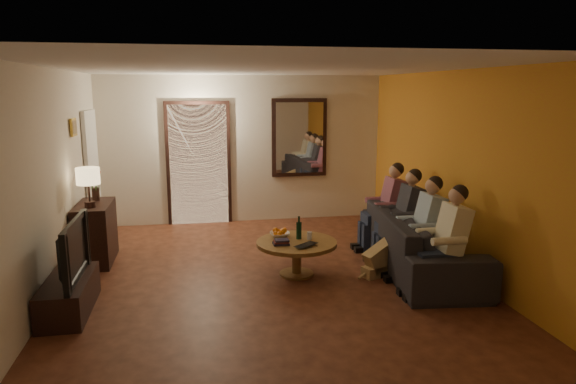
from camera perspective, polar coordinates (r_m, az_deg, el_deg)
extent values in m
cube|color=#411C11|center=(6.58, -2.12, -9.61)|extent=(5.00, 6.00, 0.01)
cube|color=white|center=(6.15, -2.30, 13.64)|extent=(5.00, 6.00, 0.01)
cube|color=beige|center=(9.19, -4.93, 4.71)|extent=(5.00, 0.02, 2.60)
cube|color=beige|center=(3.38, 5.25, -6.83)|extent=(5.00, 0.02, 2.60)
cube|color=beige|center=(6.38, -25.01, 0.78)|extent=(0.02, 6.00, 2.60)
cube|color=beige|center=(7.04, 18.38, 2.16)|extent=(0.02, 6.00, 2.60)
cube|color=gold|center=(7.04, 18.30, 2.16)|extent=(0.01, 6.00, 2.60)
cube|color=#FFE0A5|center=(9.16, -9.89, 2.99)|extent=(1.00, 0.06, 2.10)
cube|color=black|center=(9.15, -9.89, 2.98)|extent=(1.12, 0.04, 2.22)
cube|color=silver|center=(9.19, -8.30, 2.12)|extent=(0.45, 0.03, 1.70)
cube|color=black|center=(9.28, 1.26, 6.06)|extent=(1.00, 0.05, 1.40)
cube|color=white|center=(9.25, 1.30, 6.04)|extent=(0.86, 0.02, 1.26)
cube|color=white|center=(8.63, -20.90, 1.71)|extent=(0.06, 0.85, 2.04)
cube|color=#B28C33|center=(7.57, -22.74, 6.66)|extent=(0.03, 0.28, 0.24)
cube|color=brown|center=(7.57, -22.63, 6.67)|extent=(0.01, 0.22, 0.18)
cube|color=black|center=(7.56, -20.60, -4.28)|extent=(0.45, 0.93, 0.82)
cube|color=black|center=(6.07, -23.16, -10.52)|extent=(0.45, 1.11, 0.37)
imported|color=black|center=(5.91, -23.54, -5.97)|extent=(1.10, 0.14, 0.64)
imported|color=black|center=(7.03, 14.44, -5.36)|extent=(2.67, 1.30, 0.75)
cylinder|color=brown|center=(6.64, 0.96, -7.35)|extent=(1.27, 1.27, 0.45)
imported|color=white|center=(6.74, -0.91, -4.78)|extent=(0.26, 0.26, 0.06)
cylinder|color=silver|center=(6.64, 2.41, -4.87)|extent=(0.06, 0.06, 0.10)
imported|color=black|center=(6.32, 2.36, -6.04)|extent=(0.39, 0.37, 0.03)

